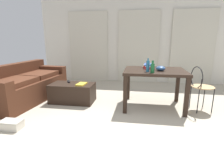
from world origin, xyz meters
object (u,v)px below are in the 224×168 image
at_px(couch, 26,86).
at_px(wire_chair, 200,83).
at_px(bottle_near, 148,66).
at_px(magazine, 81,84).
at_px(shoebox, 11,125).
at_px(bottle_far, 153,68).
at_px(bowl, 161,68).
at_px(tv_remote_primary, 69,82).
at_px(craft_table, 154,75).
at_px(book_stack, 149,66).
at_px(coffee_table, 73,93).

relative_size(couch, wire_chair, 2.41).
xyz_separation_m(wire_chair, bottle_near, (-0.96, -0.16, 0.32)).
bearing_deg(couch, magazine, -0.80).
height_order(wire_chair, shoebox, wire_chair).
bearing_deg(shoebox, couch, 114.90).
bearing_deg(bottle_far, bowl, 54.52).
xyz_separation_m(bottle_far, tv_remote_primary, (-1.75, 0.47, -0.42)).
xyz_separation_m(craft_table, tv_remote_primary, (-1.82, 0.15, -0.23)).
xyz_separation_m(wire_chair, tv_remote_primary, (-2.63, 0.22, -0.11)).
height_order(bottle_far, book_stack, bottle_far).
bearing_deg(shoebox, bottle_far, 24.42).
bearing_deg(bowl, bottle_far, -125.48).
bearing_deg(magazine, bowl, 2.09).
relative_size(couch, coffee_table, 2.23).
distance_m(wire_chair, bowl, 0.77).
distance_m(couch, craft_table, 2.77).
bearing_deg(bottle_far, magazine, 168.20).
xyz_separation_m(couch, bowl, (2.85, -0.08, 0.47)).
height_order(wire_chair, magazine, wire_chair).
xyz_separation_m(wire_chair, shoebox, (-2.98, -1.20, -0.46)).
xyz_separation_m(bottle_far, bowl, (0.16, 0.23, -0.04)).
xyz_separation_m(wire_chair, bowl, (-0.72, -0.02, 0.26)).
relative_size(craft_table, magazine, 4.14).
relative_size(coffee_table, bottle_far, 4.27).
distance_m(bowl, tv_remote_primary, 1.97).
bearing_deg(bottle_near, bowl, 28.92).
height_order(craft_table, magazine, craft_table).
xyz_separation_m(wire_chair, magazine, (-2.28, 0.04, -0.11)).
bearing_deg(craft_table, bottle_far, -101.90).
bearing_deg(wire_chair, magazine, 179.00).
bearing_deg(craft_table, bottle_near, -122.88).
xyz_separation_m(craft_table, book_stack, (-0.11, 0.18, 0.14)).
distance_m(craft_table, bowl, 0.20).
height_order(craft_table, bottle_far, bottle_far).
height_order(couch, shoebox, couch).
bearing_deg(tv_remote_primary, craft_table, -31.88).
distance_m(coffee_table, wire_chair, 2.53).
bearing_deg(shoebox, bottle_near, 27.41).
bearing_deg(wire_chair, book_stack, 165.02).
height_order(bowl, shoebox, bowl).
distance_m(bottle_far, bowl, 0.28).
bearing_deg(bottle_far, bottle_near, 128.84).
distance_m(bottle_far, book_stack, 0.50).
distance_m(couch, magazine, 1.29).
relative_size(coffee_table, shoebox, 2.87).
xyz_separation_m(book_stack, shoebox, (-2.05, -1.45, -0.72)).
distance_m(couch, bowl, 2.89).
bearing_deg(tv_remote_primary, bottle_far, -42.14).
height_order(bottle_near, tv_remote_primary, bottle_near).
bearing_deg(book_stack, bottle_far, -85.18).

